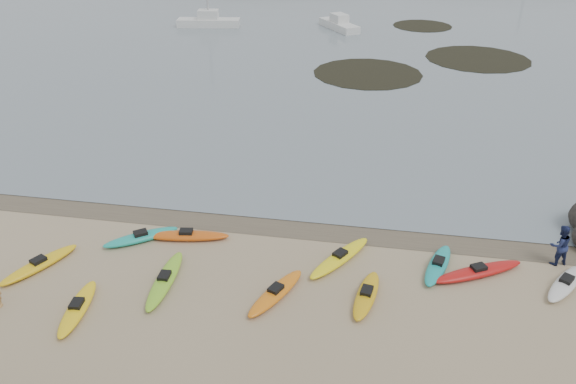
# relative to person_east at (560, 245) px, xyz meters

# --- Properties ---
(ground) EXTENTS (600.00, 600.00, 0.00)m
(ground) POSITION_rel_person_east_xyz_m (-11.17, 1.34, -0.88)
(ground) COLOR tan
(ground) RESTS_ON ground
(wet_sand) EXTENTS (60.00, 60.00, 0.00)m
(wet_sand) POSITION_rel_person_east_xyz_m (-11.17, 1.04, -0.87)
(wet_sand) COLOR brown
(wet_sand) RESTS_ON ground
(kayaks) EXTENTS (22.46, 8.08, 0.34)m
(kayaks) POSITION_rel_person_east_xyz_m (-10.95, -2.60, -0.71)
(kayaks) COLOR yellow
(kayaks) RESTS_ON ground
(person_east) EXTENTS (1.02, 0.91, 1.76)m
(person_east) POSITION_rel_person_east_xyz_m (0.00, 0.00, 0.00)
(person_east) COLOR navy
(person_east) RESTS_ON ground
(kelp_mats) EXTENTS (18.21, 26.23, 0.04)m
(kelp_mats) POSITION_rel_person_east_xyz_m (-3.92, 31.06, -0.85)
(kelp_mats) COLOR black
(kelp_mats) RESTS_ON water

